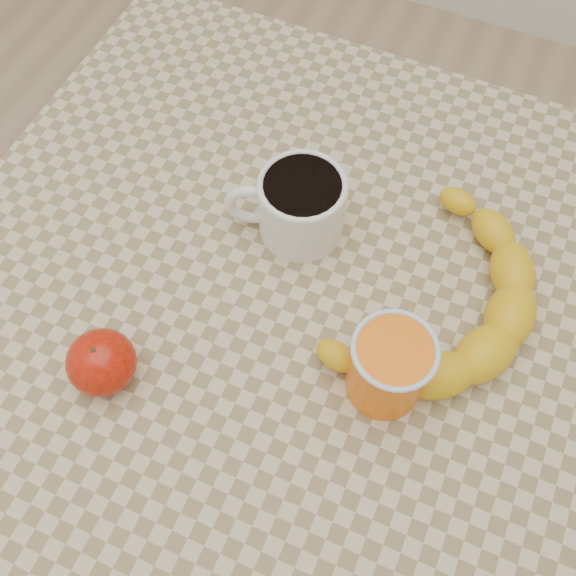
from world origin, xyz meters
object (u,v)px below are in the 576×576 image
at_px(apple, 102,362).
at_px(banana, 437,301).
at_px(coffee_mug, 299,204).
at_px(orange_juice_glass, 389,367).
at_px(table, 288,330).

relative_size(apple, banana, 0.20).
bearing_deg(banana, coffee_mug, -169.73).
distance_m(orange_juice_glass, banana, 0.10).
bearing_deg(table, coffee_mug, 106.02).
bearing_deg(orange_juice_glass, banana, 77.86).
height_order(orange_juice_glass, apple, orange_juice_glass).
xyz_separation_m(apple, banana, (0.28, 0.20, -0.01)).
bearing_deg(apple, table, 49.74).
height_order(coffee_mug, apple, coffee_mug).
relative_size(table, banana, 2.10).
bearing_deg(orange_juice_glass, coffee_mug, 137.24).
height_order(table, coffee_mug, coffee_mug).
height_order(orange_juice_glass, banana, orange_juice_glass).
height_order(coffee_mug, banana, coffee_mug).
distance_m(coffee_mug, orange_juice_glass, 0.21).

